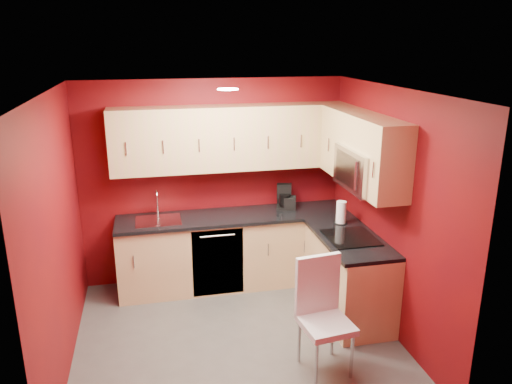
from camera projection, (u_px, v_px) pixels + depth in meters
name	position (u px, v px, depth m)	size (l,w,h in m)	color
floor	(237.00, 338.00, 5.11)	(3.20, 3.20, 0.00)	#4D4B48
ceiling	(233.00, 91.00, 4.38)	(3.20, 3.20, 0.00)	white
wall_back	(214.00, 182.00, 6.15)	(3.20, 3.20, 0.00)	#68090A
wall_front	(275.00, 301.00, 3.35)	(3.20, 3.20, 0.00)	#68090A
wall_left	(57.00, 238.00, 4.42)	(3.00, 3.00, 0.00)	#68090A
wall_right	(390.00, 212.00, 5.08)	(3.00, 3.00, 0.00)	#68090A
base_cabinets_back	(235.00, 251.00, 6.15)	(2.80, 0.60, 0.87)	#DCB67E
base_cabinets_right	(348.00, 276.00, 5.49)	(0.60, 1.30, 0.87)	#DCB67E
countertop_back	(234.00, 216.00, 6.00)	(2.80, 0.63, 0.04)	black
countertop_right	(350.00, 238.00, 5.34)	(0.63, 1.27, 0.04)	black
upper_cabinets_back	(231.00, 138.00, 5.86)	(2.80, 0.35, 0.75)	tan
upper_cabinets_right	(360.00, 143.00, 5.27)	(0.35, 1.55, 0.75)	tan
microwave	(365.00, 169.00, 5.10)	(0.42, 0.76, 0.42)	silver
cooktop	(351.00, 238.00, 5.30)	(0.50, 0.55, 0.01)	black
sink	(158.00, 217.00, 5.81)	(0.52, 0.42, 0.35)	silver
dishwasher_front	(218.00, 262.00, 5.83)	(0.60, 0.02, 0.82)	black
downlight	(228.00, 89.00, 4.66)	(0.20, 0.20, 0.01)	white
coffee_maker	(284.00, 197.00, 6.18)	(0.18, 0.24, 0.30)	black
napkin_holder	(290.00, 203.00, 6.18)	(0.15, 0.15, 0.16)	black
paper_towel	(341.00, 212.00, 5.68)	(0.15, 0.15, 0.26)	white
dining_chair	(326.00, 319.00, 4.47)	(0.43, 0.45, 1.07)	silver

